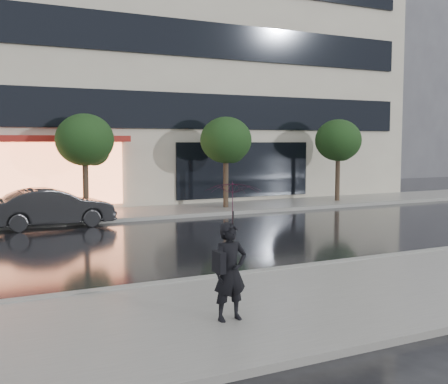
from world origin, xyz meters
TOP-DOWN VIEW (x-y plane):
  - ground at (0.00, 0.00)m, footprint 120.00×120.00m
  - sidewalk_near at (0.00, -3.25)m, footprint 60.00×4.50m
  - sidewalk_far at (0.00, 10.25)m, footprint 60.00×3.50m
  - curb_near at (0.00, -1.00)m, footprint 60.00×0.25m
  - curb_far at (0.00, 8.50)m, footprint 60.00×0.25m
  - office_building at (-0.00, 17.97)m, footprint 30.00×12.76m
  - bg_building_right at (26.00, 28.00)m, footprint 12.00×12.00m
  - tree_mid_west at (-2.94, 10.03)m, footprint 2.20×2.20m
  - tree_mid_east at (3.06, 10.03)m, footprint 2.20×2.20m
  - tree_far_east at (9.06, 10.03)m, footprint 2.20×2.20m
  - parked_car at (-4.54, 8.30)m, footprint 4.16×1.63m
  - pedestrian_with_umbrella at (-3.92, -3.69)m, footprint 0.89×0.91m

SIDE VIEW (x-z plane):
  - ground at x=0.00m, z-range 0.00..0.00m
  - sidewalk_near at x=0.00m, z-range 0.00..0.12m
  - sidewalk_far at x=0.00m, z-range 0.00..0.12m
  - curb_near at x=0.00m, z-range 0.00..0.14m
  - curb_far at x=0.00m, z-range 0.00..0.14m
  - parked_car at x=-4.54m, z-range 0.00..1.35m
  - pedestrian_with_umbrella at x=-3.92m, z-range 0.46..2.66m
  - tree_mid_west at x=-2.94m, z-range 0.93..4.92m
  - tree_mid_east at x=3.06m, z-range 0.93..4.92m
  - tree_far_east at x=9.06m, z-range 0.93..4.92m
  - bg_building_right at x=26.00m, z-range 0.00..16.00m
  - office_building at x=0.00m, z-range 0.00..18.00m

